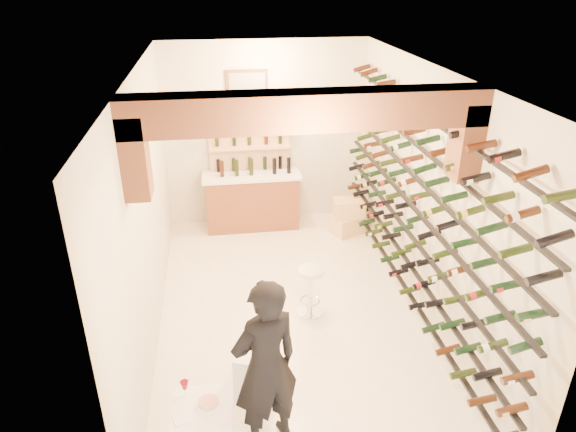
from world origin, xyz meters
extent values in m
plane|color=white|center=(0.00, 0.00, 0.00)|extent=(6.00, 6.00, 0.00)
cube|color=beige|center=(0.00, 3.00, 1.60)|extent=(3.50, 0.02, 3.20)
cube|color=beige|center=(0.00, -3.00, 1.60)|extent=(3.50, 0.02, 3.20)
cube|color=beige|center=(-1.75, 0.00, 1.60)|extent=(0.02, 6.00, 3.20)
cube|color=beige|center=(1.75, 0.00, 1.60)|extent=(0.02, 6.00, 3.20)
cube|color=#974A35|center=(0.00, 0.00, 3.20)|extent=(3.50, 6.00, 0.02)
cube|color=#9B5836|center=(0.00, -1.00, 3.02)|extent=(3.50, 0.35, 0.36)
cube|color=#9B5836|center=(-1.63, -1.00, 2.65)|extent=(0.24, 0.35, 0.80)
cube|color=#9B5836|center=(1.63, -1.00, 2.65)|extent=(0.24, 0.35, 0.80)
cube|color=black|center=(1.59, 0.00, 0.25)|extent=(0.06, 5.70, 0.03)
cube|color=black|center=(1.59, 0.00, 0.65)|extent=(0.06, 5.70, 0.03)
cube|color=black|center=(1.59, 0.00, 1.05)|extent=(0.06, 5.70, 0.03)
cube|color=black|center=(1.59, 0.00, 1.45)|extent=(0.06, 5.70, 0.03)
cube|color=black|center=(1.59, 0.00, 1.85)|extent=(0.06, 5.70, 0.03)
cube|color=black|center=(1.59, 0.00, 2.25)|extent=(0.06, 5.70, 0.03)
cube|color=black|center=(1.59, 0.00, 2.65)|extent=(0.06, 5.70, 0.03)
cube|color=brown|center=(-0.30, 2.65, 0.48)|extent=(1.60, 0.55, 0.96)
cube|color=white|center=(-0.30, 2.65, 0.98)|extent=(1.70, 0.62, 0.05)
cube|color=#DFAA7D|center=(-0.30, 2.92, 1.00)|extent=(1.40, 0.10, 2.00)
cube|color=#DFAA7D|center=(-0.30, 2.82, 0.45)|extent=(1.40, 0.28, 0.04)
cube|color=#DFAA7D|center=(-0.30, 2.82, 0.95)|extent=(1.40, 0.28, 0.04)
cube|color=#DFAA7D|center=(-0.30, 2.82, 1.45)|extent=(1.40, 0.28, 0.04)
cube|color=#DFAA7D|center=(-0.30, 2.82, 1.95)|extent=(1.40, 0.28, 0.04)
cube|color=brown|center=(-0.30, 2.97, 2.45)|extent=(0.70, 0.04, 0.55)
cube|color=#99998C|center=(-0.30, 2.94, 2.45)|extent=(0.60, 0.01, 0.45)
cube|color=white|center=(-1.13, -2.30, 0.74)|extent=(0.56, 0.56, 0.05)
cube|color=white|center=(-1.33, -2.07, 0.36)|extent=(0.05, 0.05, 0.72)
cube|color=white|center=(-0.91, -2.10, 0.36)|extent=(0.05, 0.05, 0.72)
cylinder|color=white|center=(-1.08, -2.28, 0.77)|extent=(0.24, 0.24, 0.02)
cylinder|color=#BF7266|center=(-1.08, -2.28, 0.79)|extent=(0.18, 0.18, 0.02)
cube|color=white|center=(-1.32, -2.42, 0.77)|extent=(0.15, 0.15, 0.02)
cylinder|color=white|center=(-1.29, -2.15, 0.77)|extent=(0.07, 0.07, 0.00)
cylinder|color=white|center=(-1.29, -2.15, 0.82)|extent=(0.01, 0.01, 0.09)
cone|color=#560716|center=(-1.29, -2.15, 0.89)|extent=(0.08, 0.08, 0.08)
cube|color=white|center=(-0.59, -1.37, 0.26)|extent=(0.53, 0.53, 0.52)
imported|color=black|center=(-0.55, -2.04, 0.92)|extent=(0.79, 0.66, 1.84)
cylinder|color=silver|center=(0.24, -0.07, 0.01)|extent=(0.35, 0.35, 0.03)
cylinder|color=silver|center=(0.24, -0.07, 0.33)|extent=(0.07, 0.07, 0.62)
cylinder|color=silver|center=(0.24, -0.07, 0.66)|extent=(0.34, 0.34, 0.06)
torus|color=silver|center=(0.24, -0.07, 0.20)|extent=(0.27, 0.27, 0.02)
cube|color=#E6BB7E|center=(1.33, 2.16, 0.16)|extent=(0.65, 0.57, 0.33)
cube|color=#E6BB7E|center=(1.33, 2.16, 0.48)|extent=(0.54, 0.38, 0.31)
camera|label=1|loc=(-0.88, -5.71, 4.22)|focal=32.17mm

